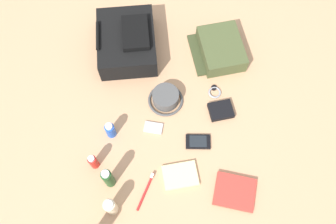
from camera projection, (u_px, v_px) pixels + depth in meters
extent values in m
cube|color=tan|center=(168.00, 116.00, 1.72)|extent=(2.64, 2.02, 0.02)
cube|color=black|center=(127.00, 42.00, 1.79)|extent=(0.35, 0.28, 0.12)
cube|color=black|center=(135.00, 33.00, 1.72)|extent=(0.19, 0.13, 0.03)
cylinder|color=black|center=(98.00, 36.00, 1.72)|extent=(0.15, 0.02, 0.02)
cube|color=#47512D|center=(221.00, 49.00, 1.80)|extent=(0.27, 0.23, 0.09)
cube|color=#394124|center=(199.00, 54.00, 1.83)|extent=(0.25, 0.10, 0.01)
cylinder|color=#4C4C4C|center=(166.00, 97.00, 1.70)|extent=(0.12, 0.12, 0.06)
torus|color=#4C4C4C|center=(166.00, 100.00, 1.73)|extent=(0.17, 0.17, 0.01)
cylinder|color=beige|center=(111.00, 207.00, 1.49)|extent=(0.05, 0.05, 0.12)
cylinder|color=silver|center=(108.00, 205.00, 1.43)|extent=(0.04, 0.04, 0.01)
cylinder|color=#19471E|center=(108.00, 178.00, 1.52)|extent=(0.04, 0.04, 0.15)
cylinder|color=silver|center=(105.00, 174.00, 1.45)|extent=(0.03, 0.03, 0.01)
cylinder|color=red|center=(94.00, 162.00, 1.58)|extent=(0.04, 0.04, 0.09)
cylinder|color=silver|center=(91.00, 159.00, 1.53)|extent=(0.03, 0.03, 0.01)
cylinder|color=blue|center=(110.00, 130.00, 1.63)|extent=(0.04, 0.04, 0.09)
cylinder|color=silver|center=(109.00, 126.00, 1.58)|extent=(0.03, 0.03, 0.01)
cube|color=red|center=(235.00, 192.00, 1.56)|extent=(0.19, 0.21, 0.02)
cube|color=white|center=(235.00, 192.00, 1.56)|extent=(0.18, 0.20, 0.01)
cube|color=black|center=(198.00, 142.00, 1.65)|extent=(0.08, 0.12, 0.01)
cube|color=black|center=(198.00, 141.00, 1.65)|extent=(0.06, 0.08, 0.00)
cube|color=#B7B7BC|center=(153.00, 128.00, 1.68)|extent=(0.07, 0.09, 0.01)
cylinder|color=silver|center=(156.00, 127.00, 1.68)|extent=(0.03, 0.03, 0.00)
torus|color=#99999E|center=(215.00, 93.00, 1.75)|extent=(0.06, 0.06, 0.01)
cylinder|color=black|center=(214.00, 88.00, 1.76)|extent=(0.03, 0.03, 0.01)
cylinder|color=red|center=(146.00, 191.00, 1.57)|extent=(0.16, 0.09, 0.01)
cube|color=white|center=(152.00, 176.00, 1.58)|extent=(0.02, 0.02, 0.01)
cube|color=black|center=(221.00, 111.00, 1.70)|extent=(0.10, 0.12, 0.02)
cube|color=beige|center=(180.00, 176.00, 1.59)|extent=(0.12, 0.16, 0.02)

